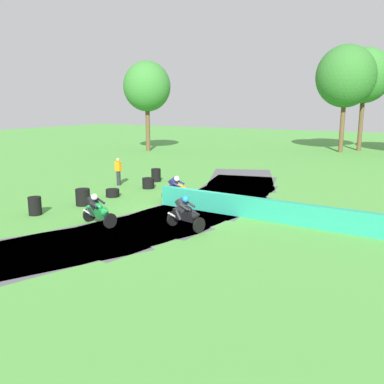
# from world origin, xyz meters

# --- Properties ---
(ground_plane) EXTENTS (120.00, 120.00, 0.00)m
(ground_plane) POSITION_xyz_m (0.00, 0.00, 0.00)
(ground_plane) COLOR #4C933D
(track_asphalt) EXTENTS (8.28, 25.46, 0.01)m
(track_asphalt) POSITION_xyz_m (-0.83, 0.04, 0.00)
(track_asphalt) COLOR #515156
(track_asphalt) RESTS_ON ground
(safety_barrier) EXTENTS (14.36, 1.04, 0.90)m
(safety_barrier) POSITION_xyz_m (5.23, -0.27, 0.45)
(safety_barrier) COLOR #239375
(safety_barrier) RESTS_ON ground
(motorcycle_lead_green) EXTENTS (1.70, 1.06, 1.43)m
(motorcycle_lead_green) POSITION_xyz_m (-2.20, -4.23, 0.63)
(motorcycle_lead_green) COLOR black
(motorcycle_lead_green) RESTS_ON ground
(motorcycle_chase_black) EXTENTS (1.70, 1.02, 1.43)m
(motorcycle_chase_black) POSITION_xyz_m (1.14, -3.00, 0.66)
(motorcycle_chase_black) COLOR black
(motorcycle_chase_black) RESTS_ON ground
(motorcycle_trailing_orange) EXTENTS (1.69, 0.83, 1.43)m
(motorcycle_trailing_orange) POSITION_xyz_m (-1.55, 0.72, 0.64)
(motorcycle_trailing_orange) COLOR black
(motorcycle_trailing_orange) RESTS_ON ground
(tire_stack_near) EXTENTS (0.56, 0.56, 0.80)m
(tire_stack_near) POSITION_xyz_m (-5.73, -4.36, 0.40)
(tire_stack_near) COLOR black
(tire_stack_near) RESTS_ON ground
(tire_stack_mid_a) EXTENTS (0.68, 0.68, 0.80)m
(tire_stack_mid_a) POSITION_xyz_m (-5.16, -2.03, 0.40)
(tire_stack_mid_a) COLOR black
(tire_stack_mid_a) RESTS_ON ground
(tire_stack_mid_b) EXTENTS (0.70, 0.70, 0.40)m
(tire_stack_mid_b) POSITION_xyz_m (-5.18, 0.13, 0.20)
(tire_stack_mid_b) COLOR black
(tire_stack_mid_b) RESTS_ON ground
(tire_stack_far) EXTENTS (0.69, 0.69, 0.60)m
(tire_stack_far) POSITION_xyz_m (-4.85, 2.86, 0.30)
(tire_stack_far) COLOR black
(tire_stack_far) RESTS_ON ground
(tire_stack_extra_a) EXTENTS (0.59, 0.59, 0.80)m
(tire_stack_extra_a) POSITION_xyz_m (-5.70, 4.87, 0.40)
(tire_stack_extra_a) COLOR black
(tire_stack_extra_a) RESTS_ON ground
(track_marshal) EXTENTS (0.34, 0.24, 1.63)m
(track_marshal) POSITION_xyz_m (-6.93, 2.75, 0.82)
(track_marshal) COLOR #232328
(track_marshal) RESTS_ON ground
(tree_far_left) EXTENTS (4.69, 4.69, 8.89)m
(tree_far_left) POSITION_xyz_m (-16.18, 18.66, 6.40)
(tree_far_left) COLOR brown
(tree_far_left) RESTS_ON ground
(tree_mid_rise) EXTENTS (5.17, 5.17, 10.21)m
(tree_mid_rise) POSITION_xyz_m (2.52, 29.64, 7.46)
(tree_mid_rise) COLOR brown
(tree_mid_rise) RESTS_ON ground
(tree_behind_barrier) EXTENTS (5.65, 5.65, 10.30)m
(tree_behind_barrier) POSITION_xyz_m (1.16, 27.19, 7.31)
(tree_behind_barrier) COLOR brown
(tree_behind_barrier) RESTS_ON ground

